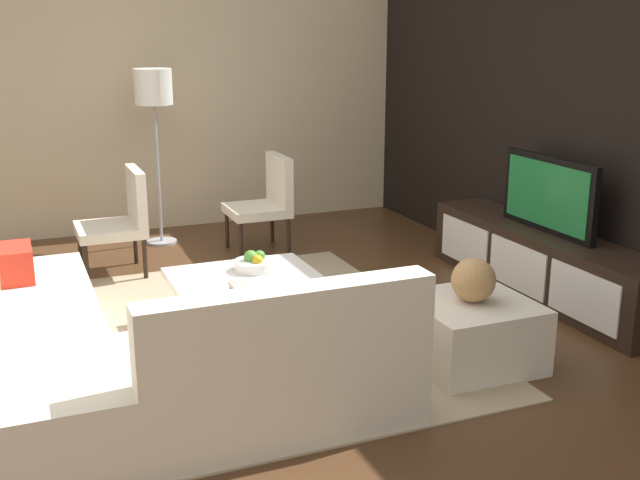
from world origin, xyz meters
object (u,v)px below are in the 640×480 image
(sectional_couch, at_px, (105,353))
(decorative_ball, at_px, (473,280))
(book_stack, at_px, (240,288))
(floor_lamp, at_px, (154,97))
(fruit_bowl, at_px, (255,263))
(television, at_px, (548,194))
(accent_chair_far, at_px, (267,198))
(coffee_table, at_px, (249,305))
(ottoman, at_px, (471,332))
(media_console, at_px, (543,263))
(accent_chair_near, at_px, (122,216))

(sectional_couch, height_order, decorative_ball, sectional_couch)
(book_stack, bearing_deg, floor_lamp, 179.45)
(fruit_bowl, bearing_deg, television, 82.72)
(accent_chair_far, height_order, book_stack, accent_chair_far)
(coffee_table, bearing_deg, ottoman, 48.78)
(fruit_bowl, height_order, book_stack, fruit_bowl)
(media_console, relative_size, book_stack, 12.92)
(media_console, xyz_separation_m, floor_lamp, (-2.57, -2.39, 1.12))
(television, xyz_separation_m, accent_chair_far, (-1.97, -1.54, -0.29))
(television, relative_size, sectional_couch, 0.40)
(television, relative_size, decorative_ball, 3.79)
(television, bearing_deg, accent_chair_far, -141.94)
(coffee_table, bearing_deg, accent_chair_near, -161.30)
(sectional_couch, xyz_separation_m, coffee_table, (-0.62, 1.01, -0.08))
(fruit_bowl, relative_size, book_stack, 1.54)
(coffee_table, xyz_separation_m, accent_chair_near, (-1.66, -0.56, 0.29))
(floor_lamp, xyz_separation_m, accent_chair_far, (0.60, 0.85, -0.88))
(media_console, bearing_deg, sectional_couch, -81.07)
(media_console, height_order, fruit_bowl, fruit_bowl)
(ottoman, relative_size, decorative_ball, 2.64)
(floor_lamp, relative_size, book_stack, 8.90)
(coffee_table, relative_size, ottoman, 1.38)
(sectional_couch, distance_m, ottoman, 2.13)
(television, bearing_deg, ottoman, -54.41)
(coffee_table, bearing_deg, floor_lamp, -177.78)
(sectional_couch, distance_m, accent_chair_near, 2.33)
(media_console, distance_m, decorative_ball, 1.50)
(book_stack, bearing_deg, fruit_bowl, 151.17)
(accent_chair_near, bearing_deg, fruit_bowl, 31.65)
(television, xyz_separation_m, book_stack, (0.12, -2.42, -0.37))
(floor_lamp, xyz_separation_m, ottoman, (3.43, 1.19, -1.17))
(floor_lamp, bearing_deg, television, 42.94)
(media_console, xyz_separation_m, book_stack, (0.12, -2.42, 0.16))
(media_console, bearing_deg, floor_lamp, -137.07)
(sectional_couch, bearing_deg, floor_lamp, 163.59)
(accent_chair_far, bearing_deg, decorative_ball, 13.16)
(ottoman, distance_m, fruit_bowl, 1.53)
(accent_chair_near, bearing_deg, media_console, 65.88)
(book_stack, bearing_deg, sectional_couch, -65.85)
(television, bearing_deg, coffee_table, -92.49)
(accent_chair_near, relative_size, ottoman, 1.24)
(fruit_bowl, relative_size, decorative_ball, 1.05)
(decorative_ball, distance_m, book_stack, 1.43)
(floor_lamp, xyz_separation_m, fruit_bowl, (2.29, 0.20, -0.94))
(floor_lamp, height_order, fruit_bowl, floor_lamp)
(coffee_table, distance_m, decorative_ball, 1.49)
(sectional_couch, xyz_separation_m, accent_chair_near, (-2.28, 0.44, 0.21))
(sectional_couch, relative_size, coffee_table, 2.58)
(television, bearing_deg, fruit_bowl, -97.28)
(sectional_couch, bearing_deg, coffee_table, 121.60)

